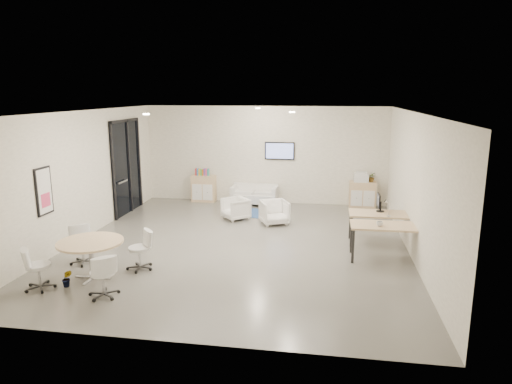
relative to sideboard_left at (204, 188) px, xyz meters
The scene contains 21 objects.
room_shell 4.88m from the sideboard_left, 64.32° to the right, with size 9.60×10.60×4.80m.
glass_door 2.80m from the sideboard_left, 137.20° to the right, with size 0.09×1.90×2.85m.
artwork 6.27m from the sideboard_left, 108.11° to the right, with size 0.05×0.54×1.04m.
wall_tv 2.87m from the sideboard_left, ahead, with size 0.98×0.06×0.58m.
ceiling_spots 4.77m from the sideboard_left, 61.66° to the right, with size 3.14×4.14×0.03m.
sideboard_left is the anchor object (origin of this frame).
sideboard_right 5.26m from the sideboard_left, ahead, with size 0.84×0.41×0.84m.
books 0.56m from the sideboard_left, behind, with size 0.46×0.14×0.22m.
printer 5.22m from the sideboard_left, ahead, with size 0.46×0.39×0.32m.
loveseat 1.79m from the sideboard_left, ahead, with size 1.52×0.81×0.56m.
blue_rug 2.56m from the sideboard_left, 31.66° to the right, with size 1.58×1.05×0.01m, color #324E99.
armchair_left 2.53m from the sideboard_left, 53.21° to the right, with size 0.67×0.63×0.69m, color white.
armchair_right 3.56m from the sideboard_left, 40.99° to the right, with size 0.72×0.67×0.74m, color white.
desk_rear 6.56m from the sideboard_left, 33.96° to the right, with size 1.50×0.76×0.78m.
desk_front 7.21m from the sideboard_left, 41.05° to the right, with size 1.54×0.78×0.80m.
monitor 6.46m from the sideboard_left, 33.05° to the right, with size 0.20×0.50×0.44m.
round_table 6.75m from the sideboard_left, 93.74° to the right, with size 1.28×1.28×0.78m.
meeting_chairs 6.75m from the sideboard_left, 93.74° to the right, with size 2.29×2.29×0.82m.
plant_cabinet 5.55m from the sideboard_left, ahead, with size 0.28×0.31×0.24m, color #3F7F3F.
plant_floor 7.23m from the sideboard_left, 95.70° to the right, with size 0.19×0.34×0.15m, color #3F7F3F.
cup 7.18m from the sideboard_left, 42.58° to the right, with size 0.14×0.11×0.14m, color white.
Camera 1 is at (2.06, -10.38, 3.65)m, focal length 32.00 mm.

